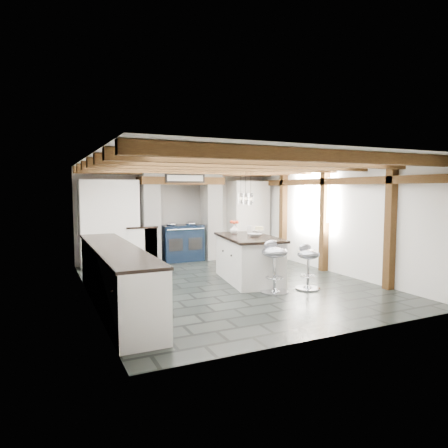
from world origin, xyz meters
name	(u,v)px	position (x,y,z in m)	size (l,w,h in m)	color
ground	(228,283)	(0.00, 0.00, 0.00)	(6.00, 6.00, 0.00)	black
room_shell	(174,223)	(-0.61, 1.42, 1.07)	(6.00, 6.03, 6.00)	white
range_cooker	(182,242)	(0.00, 2.68, 0.47)	(1.00, 0.63, 0.99)	black
kitchen_island	(248,258)	(0.45, 0.03, 0.45)	(1.20, 1.90, 1.17)	white
bar_stool_near	(308,261)	(1.10, -1.00, 0.50)	(0.44, 0.44, 0.81)	silver
bar_stool_far	(274,260)	(0.42, -0.94, 0.56)	(0.51, 0.51, 0.91)	silver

